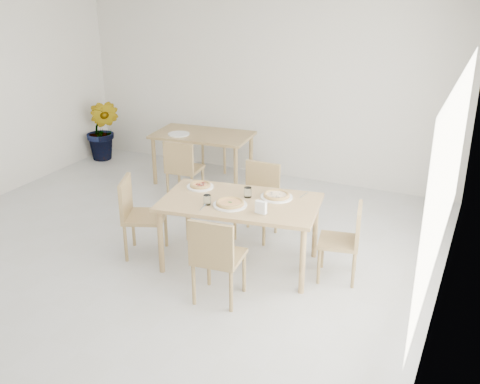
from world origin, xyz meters
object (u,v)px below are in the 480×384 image
at_px(pizza_mushroom, 277,195).
at_px(potted_plant, 103,130).
at_px(second_table, 203,139).
at_px(plate_empty, 179,134).
at_px(tumbler_b, 207,200).
at_px(pizza_pepperoni, 200,185).
at_px(napkin_holder, 261,208).
at_px(chair_back_s, 182,166).
at_px(plate_pepperoni, 200,187).
at_px(chair_east, 347,237).
at_px(plate_mushroom, 276,197).
at_px(chair_back_n, 221,136).
at_px(main_table, 240,207).
at_px(chair_west, 137,211).
at_px(chair_south, 216,254).
at_px(plate_margherita, 230,205).
at_px(pizza_margherita, 230,203).
at_px(tumbler_a, 248,192).
at_px(chair_north, 259,194).

bearing_deg(pizza_mushroom, potted_plant, 152.20).
distance_m(second_table, plate_empty, 0.36).
height_order(tumbler_b, potted_plant, potted_plant).
relative_size(pizza_pepperoni, second_table, 0.17).
distance_m(napkin_holder, chair_back_s, 2.40).
bearing_deg(plate_empty, second_table, 33.68).
distance_m(plate_pepperoni, chair_back_s, 1.50).
xyz_separation_m(chair_east, plate_mushroom, (-0.80, 0.05, 0.28)).
distance_m(chair_back_n, potted_plant, 2.01).
xyz_separation_m(chair_east, pizza_mushroom, (-0.80, 0.05, 0.31)).
distance_m(main_table, potted_plant, 4.28).
relative_size(plate_pepperoni, second_table, 0.20).
bearing_deg(second_table, pizza_mushroom, -49.60).
bearing_deg(plate_empty, chair_west, -70.89).
xyz_separation_m(chair_south, plate_margherita, (-0.15, 0.62, 0.24)).
distance_m(pizza_pepperoni, potted_plant, 3.73).
distance_m(pizza_margherita, tumbler_a, 0.30).
bearing_deg(plate_mushroom, pizza_mushroom, 26.57).
bearing_deg(chair_north, napkin_holder, -65.55).
xyz_separation_m(chair_east, tumbler_a, (-1.08, -0.06, 0.33)).
bearing_deg(plate_empty, plate_mushroom, -37.00).
xyz_separation_m(pizza_pepperoni, chair_back_s, (-0.92, 1.15, -0.28)).
bearing_deg(plate_empty, chair_north, -32.16).
height_order(tumbler_a, chair_back_s, chair_back_s).
height_order(chair_north, pizza_pepperoni, chair_north).
distance_m(plate_mushroom, plate_pepperoni, 0.88).
relative_size(second_table, plate_empty, 4.78).
relative_size(napkin_holder, potted_plant, 0.13).
distance_m(chair_south, chair_back_s, 2.63).
bearing_deg(chair_back_n, main_table, -61.32).
bearing_deg(second_table, tumbler_a, -55.87).
distance_m(main_table, pizza_mushroom, 0.41).
bearing_deg(pizza_mushroom, chair_back_n, 127.55).
height_order(napkin_holder, second_table, napkin_holder).
distance_m(chair_north, plate_pepperoni, 0.81).
bearing_deg(chair_back_n, tumbler_b, -67.26).
height_order(main_table, plate_empty, plate_empty).
bearing_deg(plate_empty, chair_back_n, 75.93).
height_order(plate_mushroom, plate_empty, same).
distance_m(chair_east, tumbler_a, 1.13).
xyz_separation_m(main_table, chair_east, (1.11, 0.19, -0.20)).
bearing_deg(potted_plant, chair_east, -24.18).
distance_m(main_table, tumbler_a, 0.18).
bearing_deg(plate_empty, pizza_margherita, -48.12).
xyz_separation_m(pizza_mushroom, potted_plant, (-3.92, 2.07, -0.27)).
bearing_deg(plate_margherita, pizza_pepperoni, 148.58).
xyz_separation_m(main_table, potted_plant, (-3.61, 2.31, -0.16)).
bearing_deg(chair_back_n, chair_south, -65.60).
bearing_deg(pizza_pepperoni, plate_pepperoni, -90.00).
relative_size(plate_margherita, potted_plant, 0.34).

